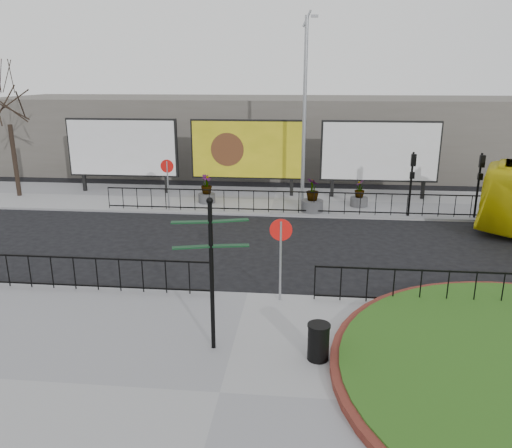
# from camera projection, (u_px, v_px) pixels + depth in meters

# --- Properties ---
(ground) EXTENTS (90.00, 90.00, 0.00)m
(ground) POSITION_uv_depth(u_px,v_px,m) (248.00, 296.00, 15.15)
(ground) COLOR black
(ground) RESTS_ON ground
(pavement_near) EXTENTS (30.00, 10.00, 0.12)m
(pavement_near) POSITION_uv_depth(u_px,v_px,m) (220.00, 395.00, 10.37)
(pavement_near) COLOR gray
(pavement_near) RESTS_ON ground
(pavement_far) EXTENTS (44.00, 6.00, 0.12)m
(pavement_far) POSITION_uv_depth(u_px,v_px,m) (274.00, 200.00, 26.58)
(pavement_far) COLOR gray
(pavement_far) RESTS_ON ground
(railing_near_left) EXTENTS (10.00, 0.10, 1.10)m
(railing_near_left) POSITION_uv_depth(u_px,v_px,m) (52.00, 272.00, 15.25)
(railing_near_left) COLOR black
(railing_near_left) RESTS_ON pavement_near
(railing_near_right) EXTENTS (9.00, 0.10, 1.10)m
(railing_near_right) POSITION_uv_depth(u_px,v_px,m) (475.00, 289.00, 14.05)
(railing_near_right) COLOR black
(railing_near_right) RESTS_ON pavement_near
(railing_far) EXTENTS (18.00, 0.10, 1.10)m
(railing_far) POSITION_uv_depth(u_px,v_px,m) (291.00, 202.00, 23.73)
(railing_far) COLOR black
(railing_far) RESTS_ON pavement_far
(speed_sign_far) EXTENTS (0.64, 0.07, 2.47)m
(speed_sign_far) POSITION_uv_depth(u_px,v_px,m) (167.00, 173.00, 24.06)
(speed_sign_far) COLOR gray
(speed_sign_far) RESTS_ON pavement_far
(speed_sign_near) EXTENTS (0.64, 0.07, 2.47)m
(speed_sign_near) POSITION_uv_depth(u_px,v_px,m) (281.00, 242.00, 14.13)
(speed_sign_near) COLOR gray
(speed_sign_near) RESTS_ON pavement_near
(billboard_left) EXTENTS (6.20, 0.31, 4.10)m
(billboard_left) POSITION_uv_depth(u_px,v_px,m) (122.00, 148.00, 27.60)
(billboard_left) COLOR black
(billboard_left) RESTS_ON pavement_far
(billboard_mid) EXTENTS (6.20, 0.31, 4.10)m
(billboard_mid) POSITION_uv_depth(u_px,v_px,m) (248.00, 150.00, 26.93)
(billboard_mid) COLOR black
(billboard_mid) RESTS_ON pavement_far
(billboard_right) EXTENTS (6.20, 0.31, 4.10)m
(billboard_right) POSITION_uv_depth(u_px,v_px,m) (380.00, 152.00, 26.25)
(billboard_right) COLOR black
(billboard_right) RESTS_ON pavement_far
(lamp_post) EXTENTS (0.74, 0.18, 9.23)m
(lamp_post) POSITION_uv_depth(u_px,v_px,m) (305.00, 111.00, 24.12)
(lamp_post) COLOR gray
(lamp_post) RESTS_ON pavement_far
(signal_pole_a) EXTENTS (0.22, 0.26, 3.00)m
(signal_pole_a) POSITION_uv_depth(u_px,v_px,m) (412.00, 174.00, 22.83)
(signal_pole_a) COLOR black
(signal_pole_a) RESTS_ON pavement_far
(signal_pole_b) EXTENTS (0.22, 0.26, 3.00)m
(signal_pole_b) POSITION_uv_depth(u_px,v_px,m) (480.00, 176.00, 22.55)
(signal_pole_b) COLOR black
(signal_pole_b) RESTS_ON pavement_far
(tree_left) EXTENTS (2.00, 2.00, 7.00)m
(tree_left) POSITION_uv_depth(u_px,v_px,m) (11.00, 131.00, 26.44)
(tree_left) COLOR #2D2119
(tree_left) RESTS_ON pavement_far
(building_backdrop) EXTENTS (40.00, 10.00, 5.00)m
(building_backdrop) POSITION_uv_depth(u_px,v_px,m) (284.00, 134.00, 35.42)
(building_backdrop) COLOR #5E5852
(building_backdrop) RESTS_ON ground
(fingerpost_sign) EXTENTS (1.75, 0.65, 3.74)m
(fingerpost_sign) POSITION_uv_depth(u_px,v_px,m) (211.00, 260.00, 11.43)
(fingerpost_sign) COLOR black
(fingerpost_sign) RESTS_ON pavement_near
(litter_bin) EXTENTS (0.54, 0.54, 0.89)m
(litter_bin) POSITION_uv_depth(u_px,v_px,m) (318.00, 342.00, 11.45)
(litter_bin) COLOR black
(litter_bin) RESTS_ON pavement_near
(planter_a) EXTENTS (0.88, 0.88, 1.46)m
(planter_a) POSITION_uv_depth(u_px,v_px,m) (207.00, 192.00, 25.78)
(planter_a) COLOR #4C4C4F
(planter_a) RESTS_ON pavement_far
(planter_b) EXTENTS (1.06, 1.06, 1.64)m
(planter_b) POSITION_uv_depth(u_px,v_px,m) (312.00, 199.00, 24.04)
(planter_b) COLOR #4C4C4F
(planter_b) RESTS_ON pavement_far
(planter_c) EXTENTS (0.88, 0.88, 1.34)m
(planter_c) POSITION_uv_depth(u_px,v_px,m) (359.00, 197.00, 25.05)
(planter_c) COLOR #4C4C4F
(planter_c) RESTS_ON pavement_far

